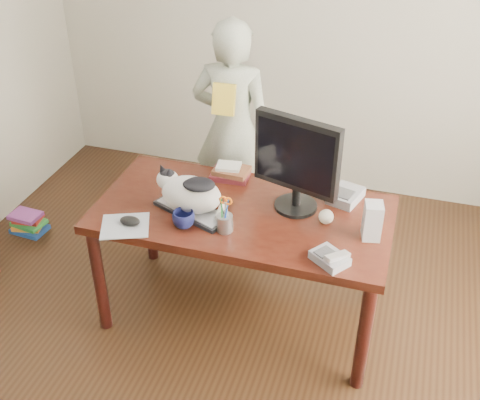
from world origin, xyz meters
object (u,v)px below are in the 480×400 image
(pen_cup, at_px, (225,221))
(speaker, at_px, (372,221))
(cat, at_px, (189,192))
(book_pile_b, at_px, (28,223))
(keyboard, at_px, (192,210))
(coffee_mug, at_px, (184,219))
(monitor, at_px, (297,160))
(book_stack, at_px, (231,172))
(mouse, at_px, (130,221))
(calculator, at_px, (346,195))
(desk, at_px, (247,225))
(phone, at_px, (330,258))
(person, at_px, (232,129))
(baseball, at_px, (326,217))

(pen_cup, xyz_separation_m, speaker, (0.72, 0.16, 0.04))
(cat, bearing_deg, book_pile_b, -174.69)
(keyboard, relative_size, coffee_mug, 3.99)
(monitor, relative_size, book_pile_b, 2.09)
(speaker, bearing_deg, keyboard, 172.00)
(book_stack, bearing_deg, mouse, -120.65)
(pen_cup, height_order, mouse, pen_cup)
(calculator, height_order, book_pile_b, calculator)
(pen_cup, distance_m, mouse, 0.50)
(calculator, bearing_deg, pen_cup, -122.71)
(mouse, distance_m, book_stack, 0.71)
(coffee_mug, bearing_deg, pen_cup, 7.89)
(desk, height_order, coffee_mug, coffee_mug)
(book_stack, bearing_deg, monitor, -27.03)
(cat, bearing_deg, speaker, 25.61)
(book_stack, bearing_deg, phone, -41.69)
(monitor, bearing_deg, speaker, -0.62)
(calculator, bearing_deg, book_stack, -166.93)
(phone, bearing_deg, speaker, 94.59)
(coffee_mug, height_order, phone, coffee_mug)
(monitor, relative_size, book_stack, 2.36)
(desk, relative_size, person, 1.05)
(desk, distance_m, coffee_mug, 0.44)
(book_pile_b, bearing_deg, speaker, -9.13)
(keyboard, distance_m, phone, 0.81)
(coffee_mug, xyz_separation_m, baseball, (0.70, 0.25, -0.01))
(cat, xyz_separation_m, coffee_mug, (0.02, -0.14, -0.08))
(baseball, height_order, person, person)
(monitor, height_order, phone, monitor)
(monitor, relative_size, person, 0.35)
(speaker, distance_m, calculator, 0.36)
(mouse, bearing_deg, coffee_mug, -8.42)
(cat, distance_m, mouse, 0.34)
(monitor, height_order, speaker, monitor)
(book_pile_b, bearing_deg, person, 21.66)
(pen_cup, relative_size, person, 0.14)
(cat, height_order, monitor, monitor)
(baseball, relative_size, book_stack, 0.34)
(cat, bearing_deg, phone, 7.85)
(desk, bearing_deg, calculator, 20.40)
(speaker, bearing_deg, calculator, 108.12)
(mouse, bearing_deg, cat, 16.53)
(desk, relative_size, book_pile_b, 6.20)
(monitor, distance_m, book_stack, 0.55)
(person, bearing_deg, phone, 125.06)
(desk, xyz_separation_m, baseball, (0.45, -0.06, 0.19))
(cat, bearing_deg, mouse, -118.68)
(monitor, relative_size, calculator, 2.28)
(desk, xyz_separation_m, speaker, (0.69, -0.12, 0.25))
(monitor, bearing_deg, book_pile_b, -170.36)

